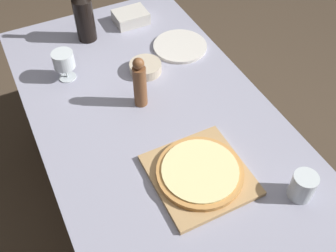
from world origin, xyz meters
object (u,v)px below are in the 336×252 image
Objects in this scene: pizza at (200,171)px; wine_glass at (64,61)px; small_bowl at (146,67)px; wine_bottle at (84,15)px; pepper_mill at (140,83)px.

pizza is 2.28× the size of wine_glass.
wine_glass is at bearing 160.57° from small_bowl.
pizza and small_bowl have the same top height.
pizza is 0.94× the size of wine_bottle.
pepper_mill is (-0.04, 0.41, 0.08)m from pizza.
pepper_mill reaches higher than wine_glass.
pizza is at bearing -69.80° from wine_glass.
pepper_mill reaches higher than small_bowl.
wine_glass is 0.34m from small_bowl.
small_bowl is (0.06, 0.58, -0.01)m from pizza.
wine_glass is (-0.17, -0.23, -0.03)m from wine_bottle.
pepper_mill is (0.05, -0.51, -0.02)m from wine_bottle.
pizza is 0.58m from small_bowl.
wine_glass is 0.94× the size of small_bowl.
wine_bottle is at bearing 113.45° from small_bowl.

